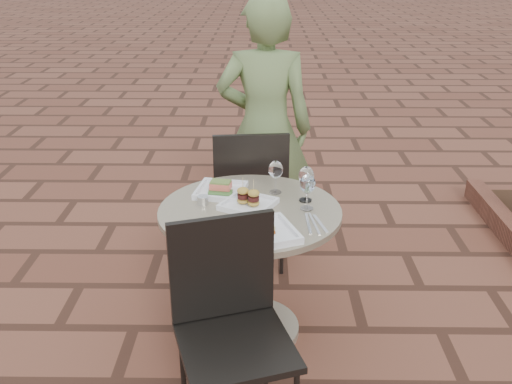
{
  "coord_description": "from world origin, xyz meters",
  "views": [
    {
      "loc": [
        -0.13,
        -2.54,
        1.92
      ],
      "look_at": [
        -0.17,
        -0.01,
        0.82
      ],
      "focal_mm": 40.0,
      "sensor_mm": 36.0,
      "label": 1
    }
  ],
  "objects_px": {
    "chair_far": "(250,189)",
    "diner": "(265,129)",
    "plate_sliders": "(248,201)",
    "cafe_table": "(250,253)",
    "chair_near": "(229,312)",
    "plate_tuna": "(263,232)",
    "plate_salmon": "(221,190)"
  },
  "relations": [
    {
      "from": "chair_far",
      "to": "chair_near",
      "type": "relative_size",
      "value": 1.0
    },
    {
      "from": "diner",
      "to": "plate_salmon",
      "type": "xyz_separation_m",
      "value": [
        -0.23,
        -0.77,
        -0.09
      ]
    },
    {
      "from": "chair_near",
      "to": "plate_sliders",
      "type": "relative_size",
      "value": 2.98
    },
    {
      "from": "cafe_table",
      "to": "chair_near",
      "type": "relative_size",
      "value": 0.97
    },
    {
      "from": "cafe_table",
      "to": "diner",
      "type": "distance_m",
      "value": 1.03
    },
    {
      "from": "chair_far",
      "to": "diner",
      "type": "bearing_deg",
      "value": -112.08
    },
    {
      "from": "plate_salmon",
      "to": "plate_sliders",
      "type": "distance_m",
      "value": 0.22
    },
    {
      "from": "chair_near",
      "to": "cafe_table",
      "type": "bearing_deg",
      "value": 65.42
    },
    {
      "from": "diner",
      "to": "plate_sliders",
      "type": "relative_size",
      "value": 5.36
    },
    {
      "from": "chair_far",
      "to": "diner",
      "type": "xyz_separation_m",
      "value": [
        0.09,
        0.3,
        0.29
      ]
    },
    {
      "from": "chair_far",
      "to": "plate_tuna",
      "type": "xyz_separation_m",
      "value": [
        0.08,
        -0.95,
        0.2
      ]
    },
    {
      "from": "chair_near",
      "to": "plate_sliders",
      "type": "height_order",
      "value": "chair_near"
    },
    {
      "from": "diner",
      "to": "plate_tuna",
      "type": "relative_size",
      "value": 4.73
    },
    {
      "from": "diner",
      "to": "plate_salmon",
      "type": "distance_m",
      "value": 0.81
    },
    {
      "from": "plate_sliders",
      "to": "plate_tuna",
      "type": "relative_size",
      "value": 0.88
    },
    {
      "from": "chair_near",
      "to": "plate_tuna",
      "type": "xyz_separation_m",
      "value": [
        0.14,
        0.32,
        0.2
      ]
    },
    {
      "from": "plate_tuna",
      "to": "plate_salmon",
      "type": "bearing_deg",
      "value": 115.17
    },
    {
      "from": "chair_near",
      "to": "plate_salmon",
      "type": "xyz_separation_m",
      "value": [
        -0.09,
        0.79,
        0.2
      ]
    },
    {
      "from": "cafe_table",
      "to": "plate_tuna",
      "type": "xyz_separation_m",
      "value": [
        0.07,
        -0.28,
        0.26
      ]
    },
    {
      "from": "chair_near",
      "to": "plate_tuna",
      "type": "bearing_deg",
      "value": 49.08
    },
    {
      "from": "cafe_table",
      "to": "chair_far",
      "type": "xyz_separation_m",
      "value": [
        -0.02,
        0.67,
        0.07
      ]
    },
    {
      "from": "chair_near",
      "to": "diner",
      "type": "height_order",
      "value": "diner"
    },
    {
      "from": "cafe_table",
      "to": "plate_salmon",
      "type": "relative_size",
      "value": 3.17
    },
    {
      "from": "chair_near",
      "to": "plate_salmon",
      "type": "height_order",
      "value": "chair_near"
    },
    {
      "from": "diner",
      "to": "plate_salmon",
      "type": "height_order",
      "value": "diner"
    },
    {
      "from": "chair_near",
      "to": "plate_sliders",
      "type": "distance_m",
      "value": 0.66
    },
    {
      "from": "chair_near",
      "to": "diner",
      "type": "xyz_separation_m",
      "value": [
        0.14,
        1.56,
        0.29
      ]
    },
    {
      "from": "diner",
      "to": "plate_sliders",
      "type": "height_order",
      "value": "diner"
    },
    {
      "from": "chair_far",
      "to": "chair_near",
      "type": "distance_m",
      "value": 1.27
    },
    {
      "from": "plate_sliders",
      "to": "cafe_table",
      "type": "bearing_deg",
      "value": -71.95
    },
    {
      "from": "plate_salmon",
      "to": "plate_sliders",
      "type": "xyz_separation_m",
      "value": [
        0.15,
        -0.17,
        0.01
      ]
    },
    {
      "from": "chair_near",
      "to": "diner",
      "type": "relative_size",
      "value": 0.56
    }
  ]
}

